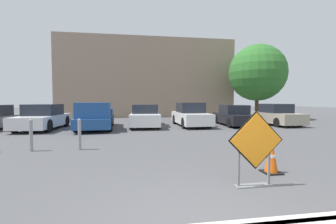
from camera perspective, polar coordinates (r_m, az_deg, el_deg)
name	(u,v)px	position (r m, az deg, el deg)	size (l,w,h in m)	color
ground_plane	(151,131)	(12.78, -4.41, -4.81)	(96.00, 96.00, 0.00)	#4C4C4F
road_closed_sign	(256,146)	(4.81, 21.35, -8.09)	(1.15, 0.20, 1.51)	black
traffic_cone_nearest	(271,156)	(5.95, 24.78, -10.16)	(0.41, 0.41, 0.82)	black
traffic_cone_second	(259,144)	(7.57, 22.05, -7.61)	(0.44, 0.44, 0.75)	black
traffic_cone_third	(252,139)	(9.04, 20.54, -6.42)	(0.54, 0.54, 0.58)	black
traffic_cone_fourth	(245,132)	(10.56, 18.93, -4.94)	(0.40, 0.40, 0.62)	black
parked_car_second	(43,118)	(15.34, -29.12, -1.28)	(2.12, 4.51, 1.50)	silver
pickup_truck	(95,117)	(14.16, -17.95, -1.24)	(2.25, 5.24, 1.61)	navy
parked_car_third	(145,116)	(14.94, -5.78, -1.09)	(2.11, 4.55, 1.45)	white
parked_car_fourth	(190,115)	(15.33, 5.72, -0.82)	(1.89, 4.54, 1.58)	white
parked_car_fifth	(234,116)	(16.18, 16.45, -1.00)	(2.00, 4.19, 1.41)	black
parked_car_sixth	(276,115)	(17.55, 25.77, -0.77)	(1.83, 4.07, 1.49)	#A39984
bollard_nearest	(80,133)	(8.45, -21.55, -5.06)	(0.12, 0.12, 1.10)	gray
bollard_second	(31,134)	(8.93, -31.45, -4.88)	(0.12, 0.12, 1.09)	gray
building_facade_backdrop	(147,79)	(25.47, -5.31, 8.30)	(18.30, 5.00, 8.21)	gray
street_tree_behind_lot	(257,73)	(22.67, 21.73, 9.22)	(5.19, 5.19, 6.88)	#513823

